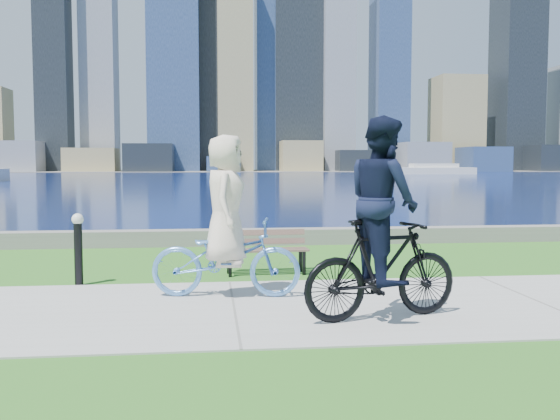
{
  "coord_description": "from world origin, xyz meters",
  "views": [
    {
      "loc": [
        -4.29,
        -7.73,
        1.84
      ],
      "look_at": [
        -3.19,
        1.99,
        1.1
      ],
      "focal_mm": 40.0,
      "sensor_mm": 36.0,
      "label": 1
    }
  ],
  "objects_px": {
    "park_bench": "(265,247)",
    "cyclist_man": "(382,235)",
    "cyclist_woman": "(226,237)",
    "bollard_lamp": "(78,244)"
  },
  "relations": [
    {
      "from": "cyclist_man",
      "to": "bollard_lamp",
      "type": "bearing_deg",
      "value": 44.2
    },
    {
      "from": "park_bench",
      "to": "cyclist_woman",
      "type": "height_order",
      "value": "cyclist_woman"
    },
    {
      "from": "park_bench",
      "to": "cyclist_woman",
      "type": "xyz_separation_m",
      "value": [
        -0.7,
        -1.81,
        0.4
      ]
    },
    {
      "from": "cyclist_man",
      "to": "cyclist_woman",
      "type": "bearing_deg",
      "value": 37.88
    },
    {
      "from": "cyclist_woman",
      "to": "cyclist_man",
      "type": "height_order",
      "value": "cyclist_man"
    },
    {
      "from": "bollard_lamp",
      "to": "cyclist_man",
      "type": "height_order",
      "value": "cyclist_man"
    },
    {
      "from": "park_bench",
      "to": "cyclist_man",
      "type": "bearing_deg",
      "value": -74.37
    },
    {
      "from": "cyclist_woman",
      "to": "park_bench",
      "type": "bearing_deg",
      "value": -13.53
    },
    {
      "from": "cyclist_woman",
      "to": "cyclist_man",
      "type": "xyz_separation_m",
      "value": [
        1.77,
        -1.44,
        0.17
      ]
    },
    {
      "from": "park_bench",
      "to": "cyclist_man",
      "type": "distance_m",
      "value": 3.47
    }
  ]
}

